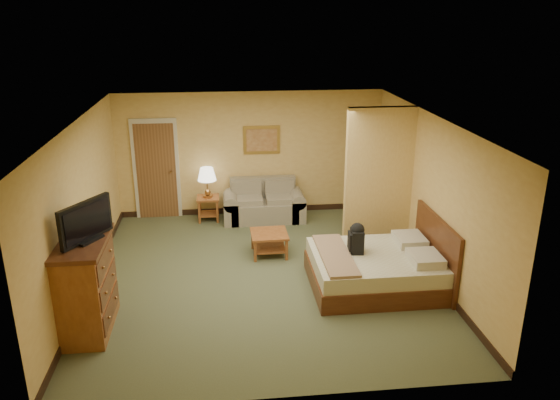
{
  "coord_description": "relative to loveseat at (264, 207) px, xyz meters",
  "views": [
    {
      "loc": [
        -0.61,
        -8.06,
        4.18
      ],
      "look_at": [
        0.36,
        0.6,
        1.11
      ],
      "focal_mm": 35.0,
      "sensor_mm": 36.0,
      "label": 1
    }
  ],
  "objects": [
    {
      "name": "door",
      "position": [
        -2.19,
        0.39,
        0.76
      ],
      "size": [
        0.94,
        0.16,
        2.1
      ],
      "color": "beige",
      "rests_on": "floor"
    },
    {
      "name": "dresser",
      "position": [
        -2.71,
        -3.87,
        0.39
      ],
      "size": [
        0.65,
        1.24,
        1.32
      ],
      "color": "brown",
      "rests_on": "floor"
    },
    {
      "name": "right_wall",
      "position": [
        2.51,
        -2.57,
        1.03
      ],
      "size": [
        0.02,
        6.0,
        2.6
      ],
      "primitive_type": "cube",
      "color": "#DEB35F",
      "rests_on": "floor"
    },
    {
      "name": "bed",
      "position": [
        1.58,
        -3.1,
        0.03
      ],
      "size": [
        2.03,
        1.73,
        1.12
      ],
      "color": "#4A2311",
      "rests_on": "floor"
    },
    {
      "name": "tv",
      "position": [
        -2.61,
        -3.87,
        1.3
      ],
      "size": [
        0.51,
        0.78,
        0.54
      ],
      "rotation": [
        0.0,
        0.0,
        -0.55
      ],
      "color": "black",
      "rests_on": "dresser"
    },
    {
      "name": "ceiling",
      "position": [
        -0.24,
        -2.57,
        2.33
      ],
      "size": [
        6.0,
        6.0,
        0.0
      ],
      "primitive_type": "plane",
      "rotation": [
        3.14,
        0.0,
        0.0
      ],
      "color": "white",
      "rests_on": "back_wall"
    },
    {
      "name": "side_table",
      "position": [
        -1.15,
        0.08,
        0.06
      ],
      "size": [
        0.46,
        0.46,
        0.5
      ],
      "color": "brown",
      "rests_on": "floor"
    },
    {
      "name": "backpack",
      "position": [
        1.22,
        -2.98,
        0.53
      ],
      "size": [
        0.22,
        0.29,
        0.49
      ],
      "rotation": [
        0.0,
        0.0,
        -0.08
      ],
      "color": "black",
      "rests_on": "bed"
    },
    {
      "name": "left_wall",
      "position": [
        -2.99,
        -2.57,
        1.03
      ],
      "size": [
        0.02,
        6.0,
        2.6
      ],
      "primitive_type": "cube",
      "color": "#DEB35F",
      "rests_on": "floor"
    },
    {
      "name": "back_wall",
      "position": [
        -0.24,
        0.43,
        1.03
      ],
      "size": [
        5.5,
        0.02,
        2.6
      ],
      "primitive_type": "cube",
      "color": "#DEB35F",
      "rests_on": "floor"
    },
    {
      "name": "baseboard",
      "position": [
        -0.24,
        0.42,
        -0.21
      ],
      "size": [
        5.5,
        0.02,
        0.12
      ],
      "primitive_type": "cube",
      "color": "black",
      "rests_on": "floor"
    },
    {
      "name": "table_lamp",
      "position": [
        -1.15,
        0.08,
        0.7
      ],
      "size": [
        0.38,
        0.38,
        0.63
      ],
      "color": "#A8753E",
      "rests_on": "side_table"
    },
    {
      "name": "wall_picture",
      "position": [
        -0.0,
        0.4,
        1.33
      ],
      "size": [
        0.76,
        0.04,
        0.59
      ],
      "color": "#B78E3F",
      "rests_on": "back_wall"
    },
    {
      "name": "loveseat",
      "position": [
        0.0,
        0.0,
        0.0
      ],
      "size": [
        1.67,
        0.78,
        0.85
      ],
      "color": "gray",
      "rests_on": "floor"
    },
    {
      "name": "partition",
      "position": [
        1.91,
        -1.65,
        1.03
      ],
      "size": [
        1.2,
        0.15,
        2.6
      ],
      "primitive_type": "cube",
      "color": "#DEB35F",
      "rests_on": "floor"
    },
    {
      "name": "coffee_table",
      "position": [
        -0.05,
        -1.74,
        0.02
      ],
      "size": [
        0.65,
        0.65,
        0.41
      ],
      "rotation": [
        0.0,
        0.0,
        0.02
      ],
      "color": "brown",
      "rests_on": "floor"
    },
    {
      "name": "floor",
      "position": [
        -0.24,
        -2.57,
        -0.27
      ],
      "size": [
        6.0,
        6.0,
        0.0
      ],
      "primitive_type": "plane",
      "color": "#4E5637",
      "rests_on": "ground"
    }
  ]
}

